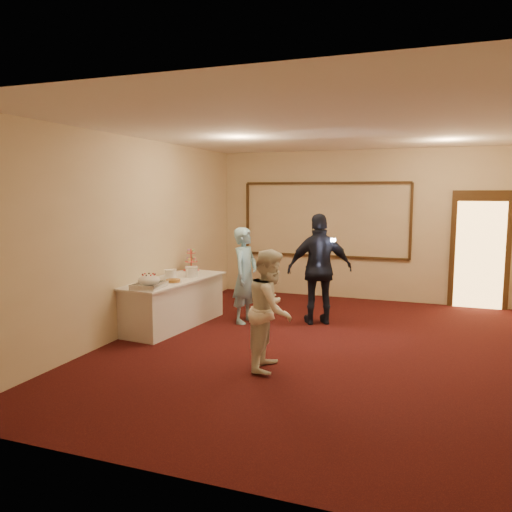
{
  "coord_description": "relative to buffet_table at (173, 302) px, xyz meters",
  "views": [
    {
      "loc": [
        1.4,
        -6.65,
        2.18
      ],
      "look_at": [
        -1.33,
        0.8,
        1.15
      ],
      "focal_mm": 35.0,
      "sensor_mm": 36.0,
      "label": 1
    }
  ],
  "objects": [
    {
      "name": "tart",
      "position": [
        0.17,
        -0.27,
        0.41
      ],
      "size": [
        0.26,
        0.26,
        0.05
      ],
      "color": "white",
      "rests_on": "buffet_table"
    },
    {
      "name": "guest",
      "position": [
        2.21,
        0.96,
        0.52
      ],
      "size": [
        1.16,
        0.85,
        1.82
      ],
      "primitive_type": "imported",
      "rotation": [
        0.0,
        0.0,
        3.57
      ],
      "color": "black",
      "rests_on": "floor"
    },
    {
      "name": "buffet_table",
      "position": [
        0.0,
        0.0,
        0.0
      ],
      "size": [
        1.02,
        2.16,
        0.77
      ],
      "color": "white",
      "rests_on": "floor"
    },
    {
      "name": "camera_flash",
      "position": [
        2.44,
        0.84,
        1.02
      ],
      "size": [
        0.07,
        0.04,
        0.05
      ],
      "primitive_type": "cube",
      "rotation": [
        0.0,
        0.0,
        0.01
      ],
      "color": "white",
      "rests_on": "guest"
    },
    {
      "name": "wall_molding",
      "position": [
        1.8,
        3.12,
        1.21
      ],
      "size": [
        3.45,
        0.04,
        1.55
      ],
      "color": "#382410",
      "rests_on": "room_walls"
    },
    {
      "name": "cupcake_stand",
      "position": [
        -0.14,
        0.92,
        0.53
      ],
      "size": [
        0.29,
        0.29,
        0.43
      ],
      "color": "#E04A43",
      "rests_on": "buffet_table"
    },
    {
      "name": "plate_stack_a",
      "position": [
        -0.02,
        -0.02,
        0.46
      ],
      "size": [
        0.19,
        0.19,
        0.16
      ],
      "color": "white",
      "rests_on": "buffet_table"
    },
    {
      "name": "doorway",
      "position": [
        4.75,
        3.11,
        0.69
      ],
      "size": [
        1.05,
        0.07,
        2.2
      ],
      "color": "#382410",
      "rests_on": "floor"
    },
    {
      "name": "pavlova_tray",
      "position": [
        0.04,
        -0.76,
        0.47
      ],
      "size": [
        0.43,
        0.57,
        0.2
      ],
      "color": "silver",
      "rests_on": "buffet_table"
    },
    {
      "name": "woman",
      "position": [
        2.12,
        -1.32,
        0.35
      ],
      "size": [
        0.64,
        0.78,
        1.48
      ],
      "primitive_type": "imported",
      "rotation": [
        0.0,
        0.0,
        1.68
      ],
      "color": "white",
      "rests_on": "floor"
    },
    {
      "name": "room_walls",
      "position": [
        2.6,
        -0.35,
        1.64
      ],
      "size": [
        6.04,
        7.04,
        3.02
      ],
      "color": "beige",
      "rests_on": "floor"
    },
    {
      "name": "floor",
      "position": [
        2.6,
        -0.35,
        -0.39
      ],
      "size": [
        7.0,
        7.0,
        0.0
      ],
      "primitive_type": "plane",
      "color": "black",
      "rests_on": "ground"
    },
    {
      "name": "man",
      "position": [
        1.03,
        0.61,
        0.41
      ],
      "size": [
        0.46,
        0.63,
        1.59
      ],
      "primitive_type": "imported",
      "rotation": [
        0.0,
        0.0,
        1.44
      ],
      "color": "#84BCD7",
      "rests_on": "floor"
    },
    {
      "name": "plate_stack_b",
      "position": [
        0.2,
        0.29,
        0.47
      ],
      "size": [
        0.21,
        0.21,
        0.17
      ],
      "color": "white",
      "rests_on": "buffet_table"
    }
  ]
}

